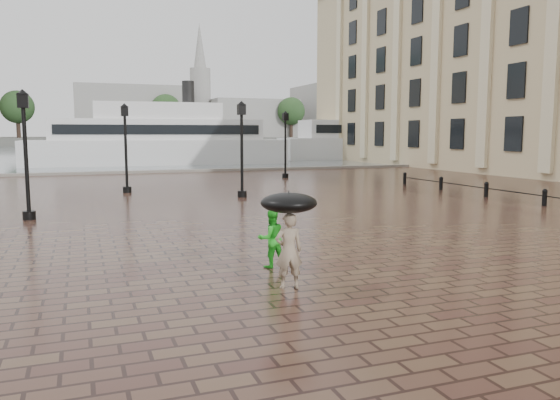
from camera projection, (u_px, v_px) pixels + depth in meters
name	position (u px, v px, depth m)	size (l,w,h in m)	color
ground	(289.00, 271.00, 12.03)	(300.00, 300.00, 0.00)	#381F19
harbour_water	(104.00, 151.00, 97.74)	(240.00, 240.00, 0.00)	#495459
quay_edge	(139.00, 173.00, 41.85)	(80.00, 0.60, 0.30)	slate
far_shore	(94.00, 140.00, 160.97)	(300.00, 60.00, 2.00)	#4C4C47
distant_skyline	(259.00, 112.00, 167.13)	(102.50, 22.00, 33.00)	gray
far_trees	(95.00, 108.00, 139.46)	(188.00, 8.00, 13.50)	#2D2119
bollard_row	(545.00, 197.00, 22.84)	(0.22, 21.22, 0.73)	black
street_lamps	(135.00, 147.00, 27.60)	(21.44, 14.44, 4.40)	black
adult_pedestrian	(289.00, 251.00, 10.64)	(0.55, 0.36, 1.50)	gray
child_pedestrian	(271.00, 238.00, 12.34)	(0.64, 0.50, 1.32)	green
ferry_near	(159.00, 139.00, 53.69)	(25.20, 7.05, 8.19)	silver
ferry_far	(386.00, 137.00, 66.73)	(26.60, 8.71, 8.57)	silver
umbrella	(289.00, 203.00, 10.52)	(1.10, 1.10, 1.09)	black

